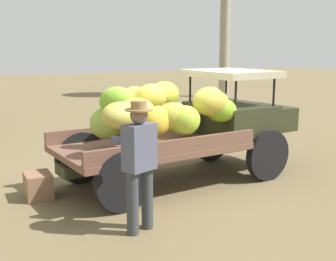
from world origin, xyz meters
name	(u,v)px	position (x,y,z in m)	size (l,w,h in m)	color
ground_plane	(166,181)	(0.00, 0.00, 0.00)	(60.00, 60.00, 0.00)	brown
truck	(187,122)	(0.35, -0.11, 1.03)	(4.56, 2.10, 1.89)	#2E311C
farmer	(139,159)	(-1.24, -1.72, 0.95)	(0.56, 0.52, 1.67)	#373B3F
wooden_crate	(38,186)	(-2.14, 0.14, 0.19)	(0.50, 0.39, 0.39)	#8E654A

